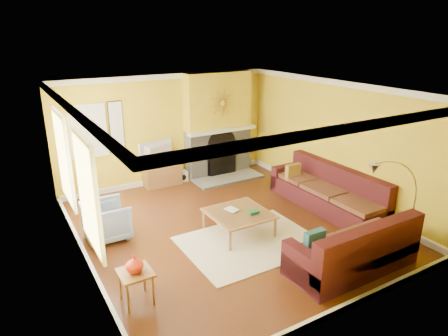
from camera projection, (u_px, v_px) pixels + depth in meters
floor at (229, 227)px, 7.93m from camera, size 5.50×6.00×0.02m
ceiling at (229, 89)px, 7.04m from camera, size 5.50×6.00×0.02m
wall_back at (167, 129)px, 9.93m from camera, size 5.50×0.02×2.70m
wall_front at (352, 227)px, 5.03m from camera, size 5.50×0.02×2.70m
wall_left at (76, 191)px, 6.16m from camera, size 0.02×6.00×2.70m
wall_right at (336, 142)px, 8.80m from camera, size 0.02×6.00×2.70m
baseboard at (229, 224)px, 7.91m from camera, size 5.50×6.00×0.12m
crown_molding at (229, 93)px, 7.06m from camera, size 5.50×6.00×0.12m
window_left_near at (63, 159)px, 7.19m from camera, size 0.06×1.22×1.72m
window_left_far at (87, 194)px, 5.64m from camera, size 0.06×1.22×1.72m
window_back at (88, 131)px, 8.92m from camera, size 0.82×0.06×1.22m
wall_art at (117, 126)px, 9.22m from camera, size 0.34×0.04×1.14m
fireplace at (218, 125)px, 10.41m from camera, size 1.80×0.40×2.70m
mantel at (223, 130)px, 10.25m from camera, size 1.92×0.22×0.08m
hearth at (229, 178)px, 10.40m from camera, size 1.80×0.70×0.06m
sunburst at (222, 103)px, 10.02m from camera, size 0.70×0.04×0.70m
rug at (250, 242)px, 7.33m from camera, size 2.40×1.80×0.02m
sectional_sofa at (308, 206)px, 7.76m from camera, size 2.88×3.80×0.90m
coffee_table at (239, 222)px, 7.63m from camera, size 1.10×1.10×0.43m
media_console at (162, 175)px, 9.97m from camera, size 0.91×0.41×0.50m
tv at (161, 153)px, 9.78m from camera, size 1.13×0.53×0.66m
subwoofer at (181, 176)px, 10.27m from camera, size 0.27×0.27×0.27m
armchair at (107, 221)px, 7.38m from camera, size 0.79×0.77×0.72m
side_table at (137, 287)px, 5.66m from camera, size 0.46×0.46×0.50m
vase at (135, 264)px, 5.53m from camera, size 0.25×0.25×0.26m
book at (228, 211)px, 7.56m from camera, size 0.25×0.30×0.03m
arc_lamp at (393, 215)px, 6.27m from camera, size 1.23×0.36×1.89m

